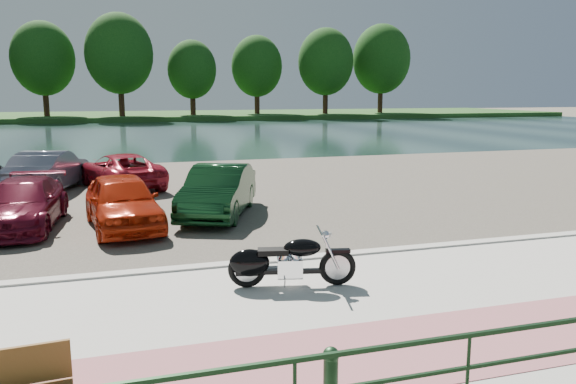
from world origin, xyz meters
name	(u,v)px	position (x,y,z in m)	size (l,w,h in m)	color
ground	(334,295)	(0.00, 0.00, 0.00)	(200.00, 200.00, 0.00)	#595447
promenade	(357,313)	(0.00, -1.00, 0.05)	(60.00, 6.00, 0.10)	#B6B4AC
pink_path	(401,350)	(0.00, -2.50, 0.10)	(60.00, 2.00, 0.01)	#A75E66
kerb	(300,260)	(0.00, 2.00, 0.07)	(60.00, 0.30, 0.14)	#B6B4AC
parking_lot	(224,191)	(0.00, 11.00, 0.02)	(60.00, 18.00, 0.04)	#433E36
river	(162,135)	(0.00, 40.00, 0.00)	(120.00, 40.00, 0.00)	#1A2F2D
far_bank	(144,116)	(0.00, 72.00, 0.30)	(120.00, 24.00, 0.60)	#1E4117
railing	(469,352)	(0.00, -4.00, 0.79)	(24.04, 0.05, 0.90)	black
bollards	(316,381)	(-1.67, -3.70, 0.54)	(10.68, 0.18, 0.81)	black
far_trees	(179,61)	(4.36, 65.79, 7.49)	(70.25, 10.68, 12.52)	#321A12
motorcycle	(280,262)	(-0.87, 0.45, 0.56)	(2.30, 0.89, 1.05)	black
car_3	(22,204)	(-6.06, 6.90, 0.68)	(1.79, 4.41, 1.28)	#540C1D
car_4	(123,201)	(-3.54, 6.16, 0.75)	(1.69, 4.19, 1.43)	#B4260C
car_5	(218,191)	(-0.88, 6.94, 0.77)	(1.53, 4.40, 1.45)	black
car_9	(49,171)	(-6.03, 12.82, 0.78)	(1.57, 4.50, 1.48)	slate
car_10	(121,171)	(-3.53, 12.73, 0.69)	(2.16, 4.68, 1.30)	maroon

